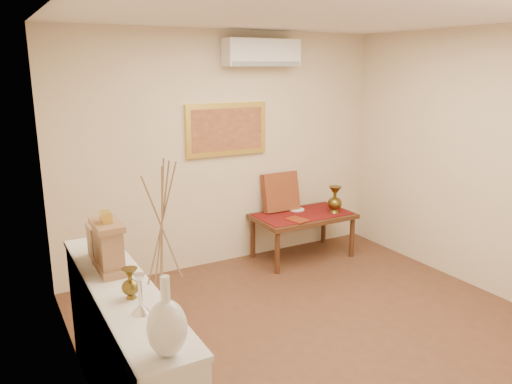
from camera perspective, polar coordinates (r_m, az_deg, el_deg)
floor at (r=4.48m, az=10.01°, el=-17.01°), size 4.50×4.50×0.00m
ceiling at (r=3.86m, az=11.83°, el=19.79°), size 4.50×4.50×0.00m
wall_back at (r=5.82m, az=-3.45°, el=4.74°), size 4.00×0.02×2.70m
wall_left at (r=3.12m, az=-18.82°, el=-4.43°), size 0.02×4.50×2.70m
white_vase at (r=2.29m, az=-10.53°, el=-7.05°), size 0.19×0.19×1.01m
candlestick at (r=2.85m, az=-13.09°, el=-11.29°), size 0.11×0.11×0.23m
brass_urn_small at (r=3.04m, az=-14.19°, el=-9.63°), size 0.11×0.11×0.24m
table_cloth at (r=6.11m, az=5.39°, el=-2.52°), size 1.14×0.59×0.01m
brass_urn_tall at (r=6.16m, az=9.01°, el=-0.52°), size 0.18×0.18×0.40m
plate at (r=6.25m, az=4.65°, el=-2.01°), size 0.19×0.19×0.01m
menu at (r=5.85m, az=4.74°, el=-3.17°), size 0.23×0.28×0.01m
cushion at (r=6.17m, az=2.82°, el=0.02°), size 0.48×0.20×0.49m
display_ledge at (r=3.51m, az=-14.71°, el=-17.46°), size 0.37×2.02×0.98m
mantel_clock at (r=3.45m, az=-16.50°, el=-5.91°), size 0.17×0.36×0.41m
wooden_chest at (r=3.72m, az=-17.33°, el=-5.34°), size 0.16×0.21×0.24m
low_table at (r=6.13m, az=5.38°, el=-3.14°), size 1.20×0.70×0.55m
painting at (r=5.76m, az=-3.37°, el=7.15°), size 1.00×0.06×0.60m
ac_unit at (r=5.81m, az=0.65°, el=15.62°), size 0.90×0.25×0.30m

